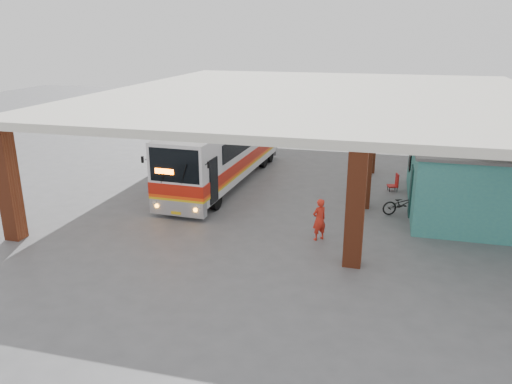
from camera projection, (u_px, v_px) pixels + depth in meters
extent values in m
plane|color=#515154|center=(283.00, 224.00, 20.32)|extent=(90.00, 90.00, 0.00)
cube|color=brown|center=(356.00, 204.00, 16.16)|extent=(0.60, 0.60, 4.35)
cube|color=brown|center=(366.00, 160.00, 21.68)|extent=(0.60, 0.60, 4.35)
cube|color=brown|center=(372.00, 133.00, 27.19)|extent=(0.60, 0.60, 4.35)
cube|color=brown|center=(8.00, 183.00, 18.30)|extent=(0.60, 0.60, 4.35)
cube|color=brown|center=(207.00, 105.00, 37.60)|extent=(0.60, 0.60, 4.35)
cube|color=brown|center=(485.00, 116.00, 32.84)|extent=(0.60, 0.60, 4.35)
cube|color=silver|center=(321.00, 94.00, 24.79)|extent=(21.00, 23.00, 0.30)
cube|color=teal|center=(471.00, 176.00, 21.70)|extent=(5.00, 8.00, 3.00)
cube|color=#535353|center=(476.00, 141.00, 21.23)|extent=(5.20, 8.20, 0.12)
cube|color=#133633|center=(411.00, 191.00, 21.08)|extent=(0.08, 0.95, 2.10)
cube|color=black|center=(411.00, 157.00, 23.61)|extent=(0.08, 1.20, 1.00)
cube|color=black|center=(410.00, 157.00, 23.61)|extent=(0.04, 1.30, 1.10)
cube|color=silver|center=(225.00, 147.00, 25.45)|extent=(2.89, 11.74, 2.72)
cube|color=silver|center=(218.00, 122.00, 24.12)|extent=(1.28, 2.96, 0.24)
cube|color=#949399|center=(178.00, 207.00, 20.72)|extent=(2.46, 0.49, 0.68)
cube|color=#B51A0C|center=(225.00, 157.00, 25.62)|extent=(2.93, 11.74, 0.49)
cube|color=#F1470D|center=(225.00, 163.00, 25.71)|extent=(2.93, 11.74, 0.13)
cube|color=gold|center=(225.00, 165.00, 25.75)|extent=(2.93, 11.74, 0.10)
cube|color=black|center=(174.00, 166.00, 20.04)|extent=(2.18, 0.19, 1.41)
cube|color=black|center=(208.00, 134.00, 26.35)|extent=(0.40, 8.73, 0.87)
cube|color=black|center=(253.00, 136.00, 25.67)|extent=(0.40, 8.73, 0.87)
cube|color=#FF5905|center=(164.00, 171.00, 20.19)|extent=(0.83, 0.08, 0.21)
sphere|color=orange|center=(157.00, 206.00, 20.77)|extent=(0.17, 0.17, 0.17)
sphere|color=orange|center=(195.00, 210.00, 20.28)|extent=(0.17, 0.17, 0.17)
cube|color=gold|center=(176.00, 213.00, 20.59)|extent=(0.44, 0.05, 0.12)
cylinder|color=black|center=(172.00, 194.00, 22.46)|extent=(0.35, 0.98, 0.97)
cylinder|color=black|center=(215.00, 199.00, 21.88)|extent=(0.35, 0.98, 0.97)
cylinder|color=black|center=(229.00, 156.00, 29.25)|extent=(0.35, 0.98, 0.97)
cylinder|color=black|center=(263.00, 159.00, 28.67)|extent=(0.35, 0.98, 0.97)
cylinder|color=black|center=(236.00, 152.00, 30.40)|extent=(0.35, 0.98, 0.97)
cylinder|color=black|center=(269.00, 154.00, 29.82)|extent=(0.35, 0.98, 0.97)
imported|color=black|center=(403.00, 204.00, 21.30)|extent=(1.90, 1.30, 0.95)
imported|color=red|center=(319.00, 219.00, 18.59)|extent=(0.69, 0.69, 1.61)
cube|color=#AD1512|center=(392.00, 186.00, 24.47)|extent=(0.56, 0.56, 0.07)
cube|color=#AD1512|center=(397.00, 180.00, 24.38)|extent=(0.17, 0.46, 0.66)
cylinder|color=black|center=(389.00, 190.00, 24.34)|extent=(0.03, 0.03, 0.22)
cylinder|color=black|center=(397.00, 190.00, 24.34)|extent=(0.03, 0.03, 0.22)
cylinder|color=black|center=(388.00, 188.00, 24.69)|extent=(0.03, 0.03, 0.22)
cylinder|color=black|center=(395.00, 188.00, 24.69)|extent=(0.03, 0.03, 0.22)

